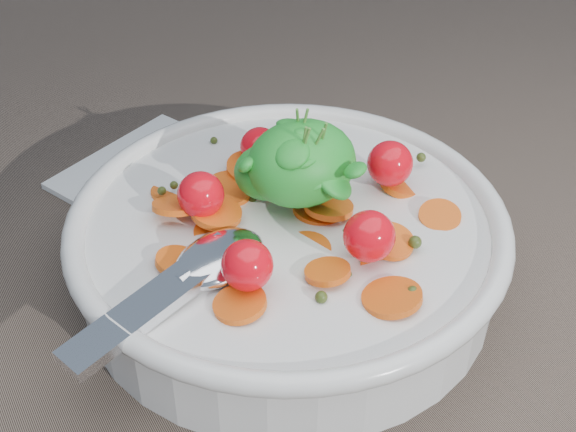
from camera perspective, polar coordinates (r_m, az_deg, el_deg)
ground at (r=0.59m, az=-1.55°, el=-5.43°), size 6.00×6.00×0.00m
bowl at (r=0.57m, az=-0.01°, el=-1.93°), size 0.34×0.31×0.13m
napkin at (r=0.71m, az=-9.39°, el=3.00°), size 0.19×0.18×0.01m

